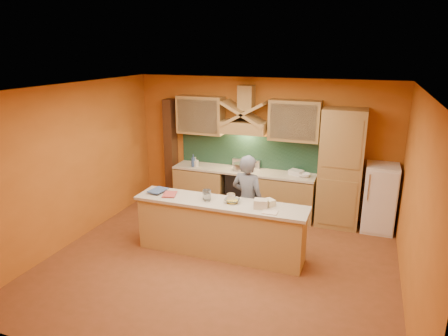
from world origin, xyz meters
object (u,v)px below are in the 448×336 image
(fridge, at_px, (380,198))
(mixing_bowl, at_px, (232,201))
(person, at_px, (248,201))
(kitchen_scale, at_px, (231,198))
(stove, at_px, (243,191))

(fridge, xyz_separation_m, mixing_bowl, (-2.30, -1.86, 0.33))
(fridge, bearing_deg, mixing_bowl, -141.02)
(person, xyz_separation_m, mixing_bowl, (-0.13, -0.45, 0.15))
(kitchen_scale, distance_m, mixing_bowl, 0.08)
(kitchen_scale, xyz_separation_m, mixing_bowl, (0.04, -0.06, -0.02))
(stove, relative_size, fridge, 0.69)
(fridge, height_order, mixing_bowl, fridge)
(stove, relative_size, mixing_bowl, 3.59)
(fridge, height_order, kitchen_scale, fridge)
(kitchen_scale, bearing_deg, mixing_bowl, -69.23)
(stove, distance_m, mixing_bowl, 1.98)
(fridge, xyz_separation_m, kitchen_scale, (-2.34, -1.81, 0.35))
(stove, bearing_deg, fridge, 0.00)
(fridge, xyz_separation_m, person, (-2.18, -1.41, 0.17))
(kitchen_scale, height_order, mixing_bowl, kitchen_scale)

